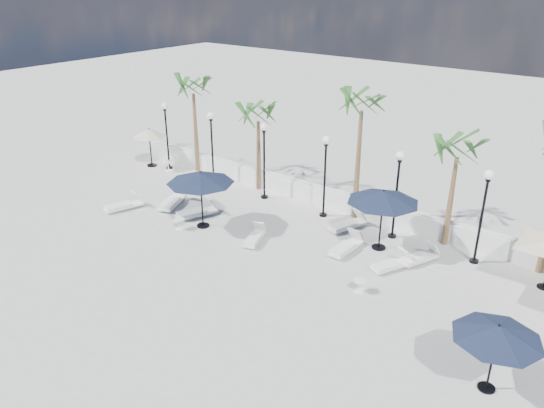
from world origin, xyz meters
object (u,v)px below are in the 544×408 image
Objects in this scene: lounger_1 at (172,200)px; lounger_2 at (124,205)px; lounger_0 at (197,211)px; lounger_4 at (254,237)px; parasol_navy_mid at (383,197)px; parasol_navy_left at (200,178)px; lounger_7 at (392,264)px; parasol_cream_small at (149,133)px; lounger_5 at (346,246)px; lounger_3 at (347,224)px; lounger_6 at (420,257)px; parasol_navy_right at (498,332)px.

lounger_1 is 1.11× the size of lounger_2.
lounger_4 is (3.71, -0.31, -0.04)m from lounger_0.
parasol_navy_mid reaches higher than lounger_1.
lounger_4 is at bearing 5.65° from parasol_navy_left.
lounger_7 is at bearing 12.03° from parasol_navy_left.
parasol_cream_small is at bearing 176.43° from parasol_navy_mid.
lounger_0 is at bearing -163.66° from parasol_navy_mid.
parasol_navy_mid is (-1.16, 1.19, 2.08)m from lounger_7.
lounger_5 reaches higher than lounger_4.
parasol_navy_mid reaches higher than lounger_7.
parasol_cream_small is (-13.23, 0.19, 1.73)m from lounger_3.
lounger_3 is at bearing 158.71° from parasol_navy_mid.
lounger_3 is at bearing -170.35° from lounger_6.
lounger_3 is at bearing 120.82° from lounger_5.
lounger_6 is 7.11m from parasol_navy_right.
lounger_1 reaches higher than lounger_4.
lounger_1 is at bearing -163.40° from lounger_0.
lounger_1 is at bearing 154.79° from lounger_4.
lounger_2 is (-1.50, -1.74, -0.03)m from lounger_1.
parasol_navy_right reaches higher than lounger_2.
parasol_cream_small is (-8.02, 3.91, -0.34)m from parasol_navy_left.
lounger_4 is 3.84m from lounger_5.
lounger_0 is 10.17m from lounger_6.
lounger_3 is 3.81m from lounger_6.
lounger_2 is 1.12× the size of lounger_4.
parasol_navy_right is at bearing -16.30° from lounger_7.
lounger_2 is 10.62m from lounger_3.
lounger_2 is 1.07× the size of lounger_6.
lounger_4 is (7.05, 1.27, -0.02)m from lounger_2.
lounger_3 is 0.85× the size of parasol_cream_small.
lounger_6 is at bearing 22.69° from lounger_5.
lounger_0 is at bearing 148.68° from parasol_navy_left.
lounger_1 is at bearing 168.64° from parasol_navy_right.
lounger_4 is 5.57m from parasol_navy_mid.
parasol_navy_left is 1.24× the size of parasol_navy_right.
lounger_0 is 6.92m from lounger_3.
lounger_6 is 0.79× the size of parasol_cream_small.
parasol_navy_left is at bearing -157.52° from parasol_navy_mid.
lounger_0 is 14.61m from parasol_navy_right.
parasol_navy_mid is 1.22× the size of parasol_navy_right.
lounger_1 is 1.21× the size of lounger_7.
parasol_navy_mid is at bearing 37.88° from lounger_0.
parasol_navy_left reaches higher than parasol_navy_mid.
lounger_4 is at bearing -140.36° from lounger_7.
parasol_navy_left is 8.93m from parasol_cream_small.
lounger_5 is at bearing -158.76° from lounger_7.
parasol_navy_mid reaches higher than parasol_cream_small.
lounger_5 is at bearing -8.06° from parasol_cream_small.
lounger_4 is 0.75× the size of parasol_cream_small.
lounger_6 is 17.08m from parasol_cream_small.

